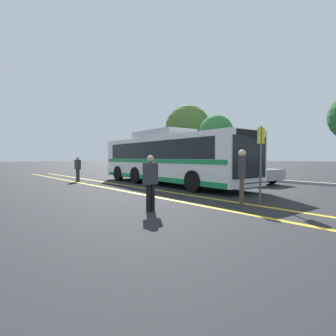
# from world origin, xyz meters

# --- Properties ---
(ground_plane) EXTENTS (220.00, 220.00, 0.00)m
(ground_plane) POSITION_xyz_m (0.00, 0.00, 0.00)
(ground_plane) COLOR #262628
(lane_strip_0) EXTENTS (31.28, 0.20, 0.01)m
(lane_strip_0) POSITION_xyz_m (0.29, -2.66, 0.00)
(lane_strip_0) COLOR gold
(lane_strip_0) RESTS_ON ground_plane
(lane_strip_1) EXTENTS (31.28, 0.20, 0.01)m
(lane_strip_1) POSITION_xyz_m (0.29, -4.06, 0.00)
(lane_strip_1) COLOR gold
(lane_strip_1) RESTS_ON ground_plane
(curb_strip) EXTENTS (39.28, 0.36, 0.15)m
(curb_strip) POSITION_xyz_m (0.29, 5.90, 0.07)
(curb_strip) COLOR #99999E
(curb_strip) RESTS_ON ground_plane
(transit_bus) EXTENTS (11.71, 3.19, 3.19)m
(transit_bus) POSITION_xyz_m (0.27, -0.46, 1.59)
(transit_bus) COLOR white
(transit_bus) RESTS_ON ground_plane
(parked_car_0) EXTENTS (4.69, 2.01, 1.43)m
(parked_car_0) POSITION_xyz_m (-9.53, 4.17, 0.72)
(parked_car_0) COLOR #4C3823
(parked_car_0) RESTS_ON ground_plane
(parked_car_1) EXTENTS (4.23, 2.10, 1.26)m
(parked_car_1) POSITION_xyz_m (-3.19, 4.14, 0.65)
(parked_car_1) COLOR olive
(parked_car_1) RESTS_ON ground_plane
(parked_car_2) EXTENTS (4.49, 2.29, 1.45)m
(parked_car_2) POSITION_xyz_m (2.72, 3.67, 0.73)
(parked_car_2) COLOR #9E9EA3
(parked_car_2) RESTS_ON ground_plane
(pedestrian_0) EXTENTS (0.45, 0.29, 1.66)m
(pedestrian_0) POSITION_xyz_m (-5.08, -3.76, 0.94)
(pedestrian_0) COLOR #2D2D33
(pedestrian_0) RESTS_ON ground_plane
(pedestrian_1) EXTENTS (0.41, 0.47, 1.84)m
(pedestrian_1) POSITION_xyz_m (6.97, -2.91, 1.06)
(pedestrian_1) COLOR brown
(pedestrian_1) RESTS_ON ground_plane
(pedestrian_2) EXTENTS (0.28, 0.45, 1.64)m
(pedestrian_2) POSITION_xyz_m (5.85, -5.86, 0.93)
(pedestrian_2) COLOR black
(pedestrian_2) RESTS_ON ground_plane
(bus_stop_sign) EXTENTS (0.07, 0.40, 2.67)m
(bus_stop_sign) POSITION_xyz_m (7.14, -2.03, 1.68)
(bus_stop_sign) COLOR #59595E
(bus_stop_sign) RESTS_ON ground_plane
(tree_0) EXTENTS (4.86, 4.86, 7.27)m
(tree_0) POSITION_xyz_m (-8.38, 9.72, 4.83)
(tree_0) COLOR #513823
(tree_0) RESTS_ON ground_plane
(tree_3) EXTENTS (2.93, 2.93, 5.33)m
(tree_3) POSITION_xyz_m (-2.85, 7.77, 3.84)
(tree_3) COLOR #513823
(tree_3) RESTS_ON ground_plane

